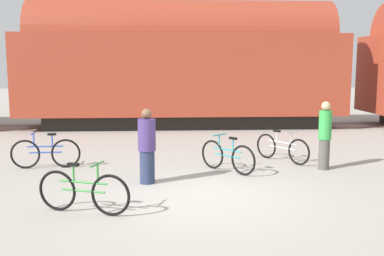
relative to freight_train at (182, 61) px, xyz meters
The scene contains 10 objects.
ground_plane 10.11m from the freight_train, 90.00° to the right, with size 80.00×80.00×0.00m, color #A8A399.
freight_train is the anchor object (origin of this frame).
rail_near 2.73m from the freight_train, 90.00° to the right, with size 52.98×0.07×0.01m, color #4C4238.
rail_far 2.73m from the freight_train, 90.00° to the left, with size 52.98×0.07×0.01m, color #4C4238.
bicycle_teal 8.14m from the freight_train, 84.25° to the right, with size 1.13×1.29×0.87m.
bicycle_green 11.04m from the freight_train, 101.02° to the right, with size 1.64×0.62×0.89m.
bicycle_blue 8.32m from the freight_train, 116.76° to the right, with size 1.68×0.46×0.89m.
bicycle_silver 7.49m from the freight_train, 70.62° to the right, with size 1.06×1.46×0.83m.
person_in_purple 8.96m from the freight_train, 96.97° to the right, with size 0.38×0.38×1.60m.
person_in_green 8.47m from the freight_train, 67.60° to the right, with size 0.30×0.30×1.65m.
Camera 1 is at (-0.65, -8.34, 2.52)m, focal length 42.00 mm.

